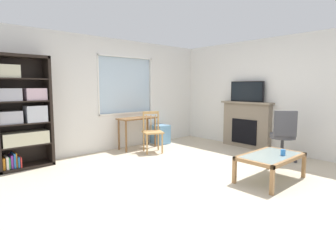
{
  "coord_description": "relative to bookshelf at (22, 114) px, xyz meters",
  "views": [
    {
      "loc": [
        -3.2,
        -2.88,
        1.44
      ],
      "look_at": [
        0.15,
        0.85,
        0.9
      ],
      "focal_mm": 28.4,
      "sensor_mm": 36.0,
      "label": 1
    }
  ],
  "objects": [
    {
      "name": "wall_right",
      "position": [
        4.56,
        -2.31,
        0.29
      ],
      "size": [
        0.12,
        5.3,
        2.53
      ],
      "primitive_type": "cube",
      "color": "silver",
      "rests_on": "ground"
    },
    {
      "name": "tv",
      "position": [
        4.39,
        -1.76,
        0.36
      ],
      "size": [
        0.06,
        0.86,
        0.48
      ],
      "color": "black",
      "rests_on": "fireplace"
    },
    {
      "name": "bookshelf",
      "position": [
        0.0,
        0.0,
        0.0
      ],
      "size": [
        0.9,
        0.38,
        2.0
      ],
      "color": "black",
      "rests_on": "ground"
    },
    {
      "name": "sippy_cup",
      "position": [
        2.77,
        -3.41,
        -0.53
      ],
      "size": [
        0.07,
        0.07,
        0.09
      ],
      "primitive_type": "cylinder",
      "color": "#337FD6",
      "rests_on": "coffee_table"
    },
    {
      "name": "plastic_drawer_unit",
      "position": [
        3.15,
        -0.06,
        -0.74
      ],
      "size": [
        0.35,
        0.4,
        0.48
      ],
      "primitive_type": "cube",
      "color": "#72ADDB",
      "rests_on": "ground"
    },
    {
      "name": "wall_back_with_window",
      "position": [
        1.97,
        0.24,
        0.26
      ],
      "size": [
        4.99,
        0.15,
        2.53
      ],
      "color": "silver",
      "rests_on": "ground"
    },
    {
      "name": "wooden_chair",
      "position": [
        2.44,
        -0.63,
        -0.51
      ],
      "size": [
        0.55,
        0.54,
        0.9
      ],
      "color": "tan",
      "rests_on": "ground"
    },
    {
      "name": "coffee_table",
      "position": [
        2.67,
        -3.27,
        -0.62
      ],
      "size": [
        1.1,
        0.64,
        0.4
      ],
      "color": "#8C9E99",
      "rests_on": "ground"
    },
    {
      "name": "fireplace",
      "position": [
        4.41,
        -1.76,
        -0.42
      ],
      "size": [
        0.26,
        1.29,
        1.1
      ],
      "color": "gray",
      "rests_on": "ground"
    },
    {
      "name": "office_chair",
      "position": [
        3.88,
        -2.9,
        -0.42
      ],
      "size": [
        0.62,
        0.57,
        1.0
      ],
      "color": "#4C4C51",
      "rests_on": "ground"
    },
    {
      "name": "desk_under_window",
      "position": [
        2.4,
        -0.11,
        -0.38
      ],
      "size": [
        0.93,
        0.4,
        0.73
      ],
      "color": "brown",
      "rests_on": "ground"
    },
    {
      "name": "ground",
      "position": [
        2.01,
        -2.31,
        -0.99
      ],
      "size": [
        5.99,
        6.1,
        0.02
      ],
      "primitive_type": "cube",
      "color": "beige"
    }
  ]
}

